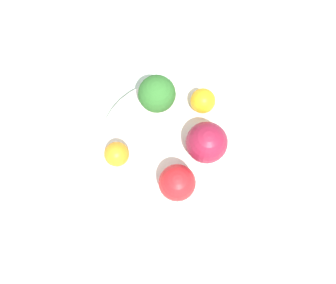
# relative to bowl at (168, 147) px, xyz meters

# --- Properties ---
(ground_plane) EXTENTS (6.00, 6.00, 0.00)m
(ground_plane) POSITION_rel_bowl_xyz_m (0.00, 0.00, -0.04)
(ground_plane) COLOR gray
(table_surface) EXTENTS (1.20, 1.20, 0.02)m
(table_surface) POSITION_rel_bowl_xyz_m (0.00, 0.00, -0.03)
(table_surface) COLOR #B2C6B2
(table_surface) RESTS_ON ground_plane
(bowl) EXTENTS (0.22, 0.22, 0.04)m
(bowl) POSITION_rel_bowl_xyz_m (0.00, 0.00, 0.00)
(bowl) COLOR silver
(bowl) RESTS_ON table_surface
(broccoli) EXTENTS (0.06, 0.06, 0.07)m
(broccoli) POSITION_rel_bowl_xyz_m (-0.04, -0.06, 0.06)
(broccoli) COLOR #99C17A
(broccoli) RESTS_ON bowl
(apple_red) EXTENTS (0.06, 0.06, 0.06)m
(apple_red) POSITION_rel_bowl_xyz_m (-0.03, 0.05, 0.05)
(apple_red) COLOR maroon
(apple_red) RESTS_ON bowl
(apple_green) EXTENTS (0.05, 0.05, 0.05)m
(apple_green) POSITION_rel_bowl_xyz_m (0.04, 0.06, 0.05)
(apple_green) COLOR red
(apple_green) RESTS_ON bowl
(orange_front) EXTENTS (0.04, 0.04, 0.04)m
(orange_front) POSITION_rel_bowl_xyz_m (0.07, -0.04, 0.04)
(orange_front) COLOR orange
(orange_front) RESTS_ON bowl
(orange_back) EXTENTS (0.04, 0.04, 0.04)m
(orange_back) POSITION_rel_bowl_xyz_m (-0.09, -0.01, 0.04)
(orange_back) COLOR orange
(orange_back) RESTS_ON bowl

